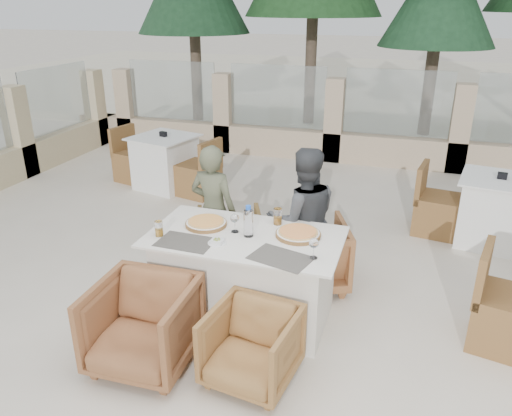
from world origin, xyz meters
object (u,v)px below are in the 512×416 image
(pizza_right, at_px, (298,233))
(wine_glass_corner, at_px, (314,247))
(armchair_near_right, at_px, (252,346))
(beer_glass_right, at_px, (278,216))
(dining_table, at_px, (245,276))
(water_bottle, at_px, (248,221))
(olive_dish, at_px, (217,241))
(armchair_far_left, at_px, (230,240))
(armchair_near_left, at_px, (143,325))
(wine_glass_centre, at_px, (235,222))
(pizza_left, at_px, (206,223))
(diner_right, at_px, (303,220))
(bg_table_b, at_px, (495,211))
(beer_glass_left, at_px, (159,229))
(armchair_far_right, at_px, (309,253))
(diner_left, at_px, (214,211))
(bg_table_a, at_px, (165,162))

(pizza_right, bearing_deg, wine_glass_corner, -59.81)
(wine_glass_corner, relative_size, armchair_near_right, 0.30)
(beer_glass_right, bearing_deg, dining_table, -122.17)
(water_bottle, distance_m, olive_dish, 0.31)
(wine_glass_corner, xyz_separation_m, armchair_far_left, (-1.05, 0.99, -0.56))
(armchair_far_left, bearing_deg, wine_glass_corner, 113.40)
(armchair_near_left, bearing_deg, dining_table, 56.31)
(olive_dish, bearing_deg, wine_glass_corner, -0.62)
(wine_glass_centre, distance_m, armchair_near_right, 1.07)
(pizza_left, height_order, diner_right, diner_right)
(wine_glass_corner, bearing_deg, bg_table_b, 56.68)
(pizza_left, bearing_deg, diner_right, 35.60)
(pizza_left, xyz_separation_m, beer_glass_left, (-0.29, -0.31, 0.04))
(armchair_far_right, height_order, diner_left, diner_left)
(armchair_far_right, height_order, bg_table_b, bg_table_b)
(armchair_far_left, distance_m, armchair_far_right, 0.85)
(beer_glass_right, distance_m, armchair_near_left, 1.43)
(bg_table_b, bearing_deg, dining_table, -125.74)
(armchair_far_left, bearing_deg, beer_glass_right, 119.80)
(water_bottle, relative_size, diner_right, 0.19)
(armchair_far_right, bearing_deg, pizza_right, 69.34)
(diner_left, distance_m, bg_table_a, 2.68)
(wine_glass_corner, bearing_deg, armchair_far_left, 136.65)
(bg_table_b, bearing_deg, armchair_near_right, -113.53)
(diner_right, bearing_deg, wine_glass_corner, 83.21)
(wine_glass_corner, bearing_deg, diner_right, 107.60)
(armchair_near_left, bearing_deg, armchair_near_right, 3.80)
(dining_table, bearing_deg, armchair_near_right, -67.99)
(pizza_right, bearing_deg, diner_right, 97.74)
(olive_dish, height_order, bg_table_b, olive_dish)
(pizza_left, distance_m, pizza_right, 0.81)
(wine_glass_centre, xyz_separation_m, armchair_far_left, (-0.33, 0.74, -0.56))
(wine_glass_corner, distance_m, armchair_near_left, 1.39)
(diner_left, bearing_deg, armchair_near_right, 128.60)
(bg_table_b, bearing_deg, pizza_right, -121.42)
(pizza_right, height_order, armchair_far_left, pizza_right)
(water_bottle, bearing_deg, armchair_far_left, 120.94)
(pizza_right, xyz_separation_m, diner_right, (-0.07, 0.49, -0.10))
(armchair_near_left, height_order, bg_table_a, bg_table_a)
(water_bottle, height_order, diner_right, diner_right)
(bg_table_a, bearing_deg, armchair_far_right, -25.00)
(beer_glass_left, distance_m, bg_table_a, 3.36)
(beer_glass_left, xyz_separation_m, bg_table_a, (-1.51, 2.97, -0.45))
(pizza_left, xyz_separation_m, bg_table_b, (2.59, 2.12, -0.41))
(wine_glass_corner, xyz_separation_m, beer_glass_left, (-1.29, -0.00, -0.03))
(diner_right, bearing_deg, armchair_near_right, 63.57)
(armchair_near_right, bearing_deg, bg_table_b, 64.99)
(pizza_left, xyz_separation_m, armchair_near_left, (-0.13, -0.92, -0.46))
(armchair_far_right, distance_m, diner_right, 0.38)
(armchair_far_left, distance_m, diner_left, 0.40)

